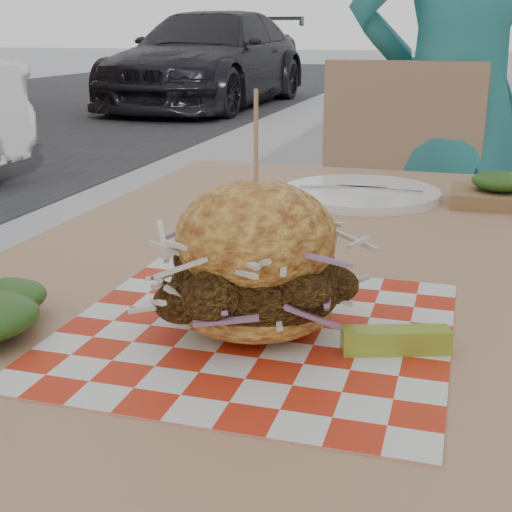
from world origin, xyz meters
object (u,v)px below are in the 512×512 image
at_px(car_dark, 210,59).
at_px(patio_table, 320,309).
at_px(patio_chair, 396,220).
at_px(sandwich, 256,267).
at_px(diner, 454,111).

bearing_deg(car_dark, patio_table, -67.26).
height_order(patio_chair, sandwich, sandwich).
distance_m(patio_chair, sandwich, 1.25).
distance_m(diner, patio_chair, 0.35).
distance_m(diner, patio_table, 1.17).
height_order(patio_table, patio_chair, patio_chair).
bearing_deg(patio_table, sandwich, -92.22).
distance_m(diner, car_dark, 8.44).
distance_m(diner, sandwich, 1.43).
relative_size(diner, car_dark, 0.36).
bearing_deg(patio_table, car_dark, 110.84).
bearing_deg(car_dark, patio_chair, -64.92).
bearing_deg(sandwich, patio_chair, 89.06).
xyz_separation_m(patio_chair, sandwich, (-0.02, -1.22, 0.26)).
relative_size(patio_table, patio_chair, 1.26).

